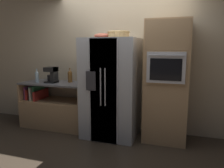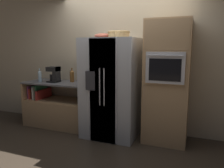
# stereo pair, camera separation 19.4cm
# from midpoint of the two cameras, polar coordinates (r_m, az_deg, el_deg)

# --- Properties ---
(ground_plane) EXTENTS (20.00, 20.00, 0.00)m
(ground_plane) POSITION_cam_midpoint_polar(r_m,az_deg,el_deg) (4.00, 2.09, -13.58)
(ground_plane) COLOR #382D23
(wall_back) EXTENTS (12.00, 0.06, 2.80)m
(wall_back) POSITION_cam_midpoint_polar(r_m,az_deg,el_deg) (4.18, 4.55, 7.16)
(wall_back) COLOR beige
(wall_back) RESTS_ON ground_plane
(counter_left) EXTENTS (1.33, 0.64, 0.89)m
(counter_left) POSITION_cam_midpoint_polar(r_m,az_deg,el_deg) (4.58, -12.68, -6.46)
(counter_left) COLOR tan
(counter_left) RESTS_ON ground_plane
(refrigerator) EXTENTS (0.94, 0.83, 1.73)m
(refrigerator) POSITION_cam_midpoint_polar(r_m,az_deg,el_deg) (3.85, 1.28, -1.03)
(refrigerator) COLOR silver
(refrigerator) RESTS_ON ground_plane
(wall_oven) EXTENTS (0.70, 0.67, 2.01)m
(wall_oven) POSITION_cam_midpoint_polar(r_m,az_deg,el_deg) (3.71, 15.62, 0.47)
(wall_oven) COLOR tan
(wall_oven) RESTS_ON ground_plane
(wicker_basket) EXTENTS (0.38, 0.38, 0.11)m
(wicker_basket) POSITION_cam_midpoint_polar(r_m,az_deg,el_deg) (3.76, 3.29, 12.85)
(wicker_basket) COLOR tan
(wicker_basket) RESTS_ON refrigerator
(fruit_bowl) EXTENTS (0.31, 0.31, 0.08)m
(fruit_bowl) POSITION_cam_midpoint_polar(r_m,az_deg,el_deg) (3.85, -0.85, 12.49)
(fruit_bowl) COLOR #DB664C
(fruit_bowl) RESTS_ON refrigerator
(bottle_tall) EXTENTS (0.09, 0.09, 0.28)m
(bottle_tall) POSITION_cam_midpoint_polar(r_m,az_deg,el_deg) (4.39, -9.18, 2.17)
(bottle_tall) COLOR brown
(bottle_tall) RESTS_ON counter_left
(bottle_short) EXTENTS (0.07, 0.07, 0.27)m
(bottle_short) POSITION_cam_midpoint_polar(r_m,az_deg,el_deg) (4.56, -17.19, 2.03)
(bottle_short) COLOR silver
(bottle_short) RESTS_ON counter_left
(mug) EXTENTS (0.13, 0.09, 0.09)m
(mug) POSITION_cam_midpoint_polar(r_m,az_deg,el_deg) (4.64, -14.18, 1.36)
(mug) COLOR silver
(mug) RESTS_ON counter_left
(coffee_maker) EXTENTS (0.21, 0.21, 0.30)m
(coffee_maker) POSITION_cam_midpoint_polar(r_m,az_deg,el_deg) (4.43, -13.59, 2.59)
(coffee_maker) COLOR black
(coffee_maker) RESTS_ON counter_left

